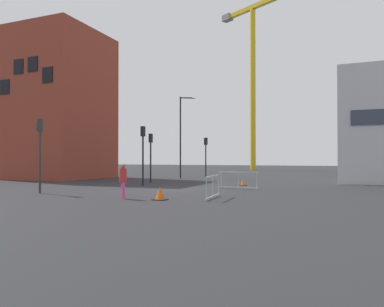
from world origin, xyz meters
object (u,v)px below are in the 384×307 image
at_px(traffic_light_crosswalk, 206,151).
at_px(pedestrian_walking, 123,179).
at_px(traffic_light_corner, 143,146).
at_px(traffic_cone_on_verge, 160,194).
at_px(construction_crane, 255,60).
at_px(traffic_light_island, 151,150).
at_px(streetlamp_tall, 182,131).
at_px(traffic_light_near, 40,143).
at_px(traffic_cone_by_barrier, 243,182).

height_order(traffic_light_crosswalk, pedestrian_walking, traffic_light_crosswalk).
height_order(traffic_light_corner, traffic_cone_on_verge, traffic_light_corner).
xyz_separation_m(traffic_light_crosswalk, pedestrian_walking, (2.85, -19.37, -1.71)).
height_order(construction_crane, traffic_light_island, construction_crane).
distance_m(streetlamp_tall, traffic_light_island, 6.78).
relative_size(traffic_light_near, pedestrian_walking, 2.47).
bearing_deg(traffic_light_island, streetlamp_tall, 91.05).
distance_m(streetlamp_tall, pedestrian_walking, 18.27).
bearing_deg(traffic_light_island, construction_crane, 88.40).
bearing_deg(pedestrian_walking, traffic_light_corner, 113.40).
bearing_deg(streetlamp_tall, traffic_light_crosswalk, 50.32).
distance_m(traffic_light_island, traffic_cone_on_verge, 12.47).
height_order(construction_crane, traffic_light_corner, construction_crane).
xyz_separation_m(construction_crane, traffic_light_crosswalk, (0.61, -26.06, -15.68)).
xyz_separation_m(traffic_light_near, pedestrian_walking, (5.71, -0.65, -1.77)).
bearing_deg(construction_crane, pedestrian_walking, -85.65).
xyz_separation_m(traffic_light_near, traffic_light_corner, (2.38, 7.04, 0.05)).
xyz_separation_m(traffic_light_near, traffic_cone_on_verge, (7.51, -0.37, -2.44)).
relative_size(traffic_light_island, pedestrian_walking, 2.35).
relative_size(construction_crane, traffic_light_crosswalk, 7.07).
bearing_deg(traffic_light_island, traffic_light_near, -97.21).
distance_m(traffic_light_crosswalk, traffic_light_island, 8.68).
bearing_deg(traffic_cone_on_verge, construction_crane, 96.63).
bearing_deg(traffic_light_near, traffic_light_corner, 71.30).
xyz_separation_m(traffic_light_corner, traffic_cone_on_verge, (5.12, -7.41, -2.50)).
height_order(streetlamp_tall, traffic_light_crosswalk, streetlamp_tall).
height_order(traffic_light_crosswalk, traffic_cone_on_verge, traffic_light_crosswalk).
height_order(streetlamp_tall, pedestrian_walking, streetlamp_tall).
distance_m(pedestrian_walking, traffic_cone_by_barrier, 10.89).
distance_m(traffic_light_corner, traffic_cone_on_verge, 9.35).
bearing_deg(construction_crane, traffic_light_island, -91.60).
distance_m(traffic_light_island, traffic_cone_by_barrier, 7.96).
xyz_separation_m(traffic_light_near, traffic_cone_by_barrier, (8.87, 9.74, -2.51)).
height_order(traffic_light_crosswalk, traffic_cone_by_barrier, traffic_light_crosswalk).
bearing_deg(traffic_light_crosswalk, construction_crane, 91.33).
height_order(traffic_light_corner, pedestrian_walking, traffic_light_corner).
bearing_deg(traffic_light_crosswalk, streetlamp_tall, -129.68).
distance_m(traffic_light_near, traffic_light_island, 10.26).
bearing_deg(traffic_light_corner, pedestrian_walking, -66.60).
bearing_deg(traffic_light_near, traffic_light_crosswalk, 81.31).
distance_m(traffic_light_corner, traffic_cone_by_barrier, 7.48).
relative_size(traffic_light_crosswalk, traffic_light_corner, 0.96).
height_order(pedestrian_walking, traffic_cone_by_barrier, pedestrian_walking).
height_order(traffic_light_island, traffic_cone_by_barrier, traffic_light_island).
relative_size(streetlamp_tall, traffic_light_corner, 1.89).
bearing_deg(pedestrian_walking, traffic_light_crosswalk, 98.37).
relative_size(traffic_light_corner, traffic_cone_by_barrier, 8.89).
relative_size(traffic_light_island, traffic_cone_by_barrier, 8.28).
xyz_separation_m(construction_crane, traffic_light_near, (-2.25, -44.78, -15.62)).
distance_m(construction_crane, traffic_light_island, 38.02).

